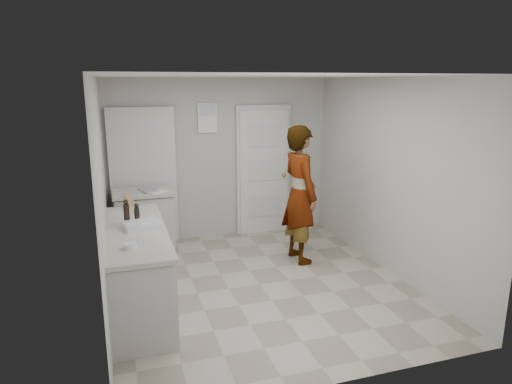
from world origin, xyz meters
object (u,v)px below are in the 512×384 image
object	(u,v)px
cake_mix_box	(129,201)
egg_bowl	(130,246)
baking_dish	(141,225)
spice_jar	(137,209)
oil_cruet_a	(137,214)
person	(300,194)
oil_cruet_b	(127,213)

from	to	relation	value
cake_mix_box	egg_bowl	distance (m)	1.47
cake_mix_box	egg_bowl	size ratio (longest dim) A/B	1.37
baking_dish	egg_bowl	bearing A→B (deg)	-103.59
spice_jar	baking_dish	bearing A→B (deg)	-89.29
egg_bowl	baking_dish	bearing A→B (deg)	76.41
spice_jar	oil_cruet_a	world-z (taller)	oil_cruet_a
person	egg_bowl	size ratio (longest dim) A/B	14.88
person	spice_jar	bearing A→B (deg)	89.43
person	spice_jar	world-z (taller)	person
cake_mix_box	spice_jar	distance (m)	0.27
spice_jar	oil_cruet_b	xyz separation A→B (m)	(-0.13, -0.46, 0.09)
oil_cruet_a	egg_bowl	world-z (taller)	oil_cruet_a
egg_bowl	oil_cruet_b	bearing A→B (deg)	89.56
cake_mix_box	spice_jar	xyz separation A→B (m)	(0.09, -0.26, -0.04)
person	spice_jar	xyz separation A→B (m)	(-2.16, -0.18, 0.03)
person	cake_mix_box	world-z (taller)	person
spice_jar	oil_cruet_a	distance (m)	0.45
spice_jar	egg_bowl	xyz separation A→B (m)	(-0.14, -1.21, -0.02)
cake_mix_box	baking_dish	xyz separation A→B (m)	(0.09, -0.86, -0.06)
person	egg_bowl	world-z (taller)	person
oil_cruet_b	oil_cruet_a	bearing A→B (deg)	6.13
spice_jar	egg_bowl	world-z (taller)	spice_jar
cake_mix_box	egg_bowl	world-z (taller)	cake_mix_box
oil_cruet_a	baking_dish	bearing A→B (deg)	-77.78
cake_mix_box	spice_jar	size ratio (longest dim) A/B	2.02
cake_mix_box	oil_cruet_b	world-z (taller)	oil_cruet_b
cake_mix_box	oil_cruet_b	size ratio (longest dim) A/B	0.60
cake_mix_box	egg_bowl	xyz separation A→B (m)	(-0.05, -1.47, -0.06)
oil_cruet_a	egg_bowl	bearing A→B (deg)	-98.49
person	spice_jar	distance (m)	2.17
baking_dish	egg_bowl	distance (m)	0.63
person	oil_cruet_a	distance (m)	2.28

